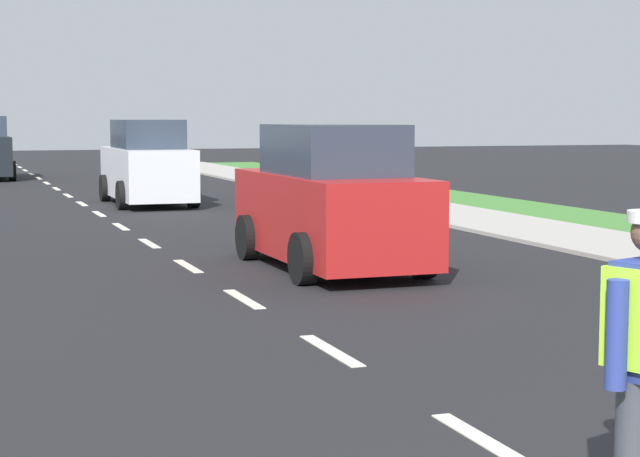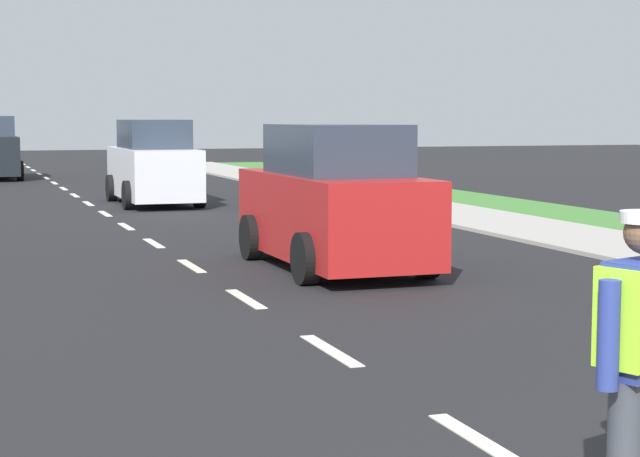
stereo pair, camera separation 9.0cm
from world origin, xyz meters
name	(u,v)px [view 1 (the left image)]	position (x,y,z in m)	size (l,w,h in m)	color
ground_plane	(97,213)	(0.00, 21.00, 0.00)	(96.00, 96.00, 0.00)	black
lane_center_line	(75,199)	(0.00, 25.20, 0.00)	(0.14, 46.40, 0.01)	silver
car_outgoing_ahead	(331,202)	(1.86, 10.81, 0.95)	(1.90, 4.22, 2.04)	red
car_outgoing_far	(147,165)	(1.51, 22.98, 0.97)	(1.90, 4.38, 2.08)	silver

